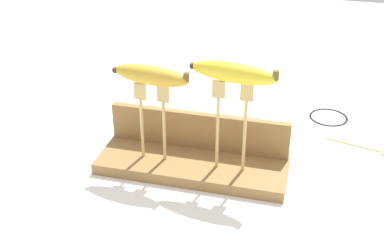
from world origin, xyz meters
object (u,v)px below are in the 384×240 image
Objects in this scene: fork_stand_left at (152,115)px; banana_raised_right at (233,73)px; wire_coil at (329,117)px; fork_stand_right at (232,119)px; banana_raised_left at (151,75)px; fork_fallen_far at (371,148)px.

banana_raised_right is at bearing 0.00° from fork_stand_left.
fork_stand_left is at bearing -137.77° from wire_coil.
banana_raised_right is 0.46m from wire_coil.
banana_raised_right is 1.82× the size of wire_coil.
fork_stand_right is 1.10× the size of banana_raised_right.
fork_stand_right is 0.41m from wire_coil.
banana_raised_right is at bearing -120.97° from wire_coil.
fork_stand_right is at bearing -120.96° from wire_coil.
fork_stand_left reaches higher than wire_coil.
fork_stand_right is 1.16× the size of banana_raised_left.
fork_stand_right reaches higher than fork_fallen_far.
banana_raised_right reaches higher than banana_raised_left.
fork_fallen_far is at bearing -54.38° from wire_coil.
wire_coil is (0.37, 0.33, -0.22)m from banana_raised_left.
wire_coil is (0.37, 0.33, -0.13)m from fork_stand_left.
fork_fallen_far is (0.30, 0.19, -0.14)m from fork_stand_right.
fork_stand_left reaches higher than fork_fallen_far.
fork_fallen_far is at bearing 22.67° from banana_raised_left.
fork_stand_left is at bearing -157.33° from fork_fallen_far.
fork_fallen_far is 0.17m from wire_coil.
fork_stand_right is 0.10m from banana_raised_right.
banana_raised_left reaches higher than fork_fallen_far.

